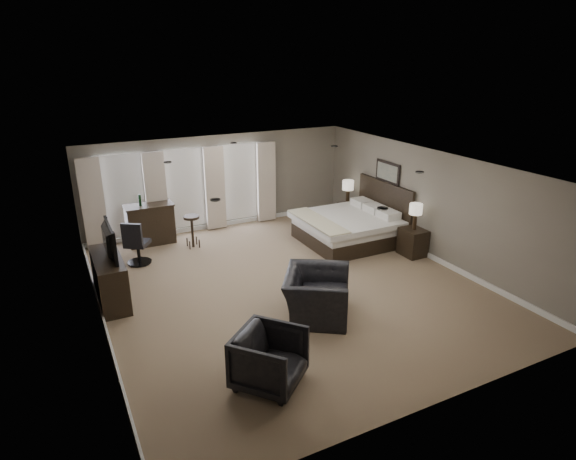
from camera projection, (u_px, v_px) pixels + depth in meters
name	position (u px, v px, depth m)	size (l,w,h in m)	color
room	(288.00, 228.00, 9.84)	(7.60, 8.60, 2.64)	#816B52
window_bay	(186.00, 191.00, 12.89)	(5.25, 0.20, 2.30)	silver
bed	(350.00, 215.00, 12.43)	(2.33, 2.23, 1.49)	silver
nightstand_near	(413.00, 242.00, 11.73)	(0.50, 0.61, 0.67)	black
nightstand_far	(347.00, 212.00, 14.19)	(0.40, 0.48, 0.53)	black
lamp_near	(415.00, 217.00, 11.51)	(0.31, 0.31, 0.64)	beige
lamp_far	(348.00, 192.00, 13.98)	(0.34, 0.34, 0.69)	beige
wall_art	(387.00, 172.00, 12.56)	(0.04, 0.96, 0.56)	slate
dresser	(110.00, 279.00, 9.50)	(0.53, 1.63, 0.95)	black
tv	(106.00, 254.00, 9.31)	(1.16, 0.67, 0.15)	black
armchair_near	(317.00, 287.00, 8.92)	(1.34, 0.87, 1.17)	black
armchair_far	(269.00, 357.00, 7.07)	(0.93, 0.87, 0.96)	black
bar_counter	(150.00, 224.00, 12.42)	(1.21, 0.63, 1.06)	black
bar_stool_left	(157.00, 231.00, 12.42)	(0.32, 0.32, 0.69)	black
bar_stool_right	(192.00, 232.00, 12.19)	(0.40, 0.40, 0.84)	black
desk_chair	(137.00, 242.00, 11.19)	(0.55, 0.55, 1.08)	black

